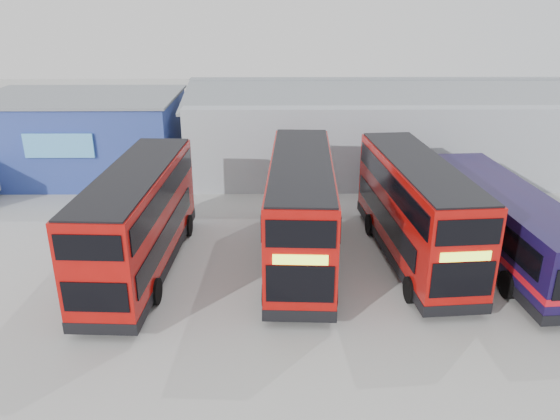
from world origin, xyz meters
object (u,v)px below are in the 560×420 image
Objects in this scene: office_block at (83,135)px; double_decker_centre at (301,212)px; maintenance_shed at (418,127)px; double_decker_left at (139,222)px; double_decker_right at (415,212)px; single_decker_blue at (505,225)px.

double_decker_centre is (13.41, -12.56, -0.27)m from office_block.
maintenance_shed is 16.92m from double_decker_centre.
maintenance_shed is at bearing -132.01° from double_decker_left.
maintenance_shed reaches higher than double_decker_right.
double_decker_left is 6.82m from double_decker_centre.
office_block reaches higher than single_decker_blue.
double_decker_centre is 0.93× the size of single_decker_blue.
maintenance_shed is at bearing 71.32° from double_decker_right.
single_decker_blue is at bearing -29.01° from office_block.
double_decker_left is 15.81m from single_decker_blue.
double_decker_left is 0.99× the size of double_decker_right.
office_block is 15.00m from double_decker_left.
double_decker_centre is at bearing -3.47° from single_decker_blue.
double_decker_centre is at bearing -43.14° from office_block.
office_block reaches higher than double_decker_centre.
maintenance_shed is 2.85× the size of double_decker_left.
double_decker_right is at bearing -33.94° from office_block.
single_decker_blue is at bearing 3.59° from double_decker_centre.
double_decker_right reaches higher than double_decker_left.
maintenance_shed is 2.75× the size of double_decker_centre.
single_decker_blue is (15.76, 1.02, -0.64)m from double_decker_left.
double_decker_left is at bearing -169.91° from double_decker_centre.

